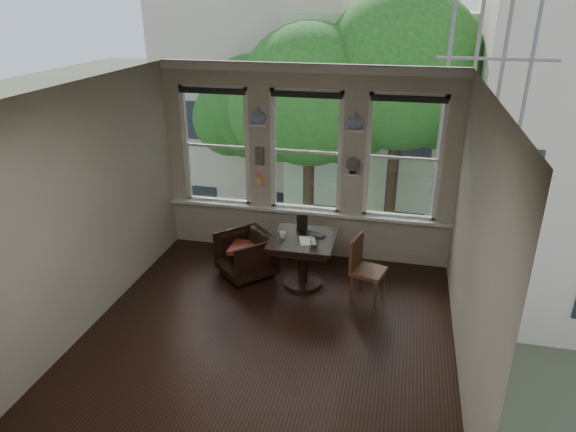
% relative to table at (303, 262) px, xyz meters
% --- Properties ---
extents(ground, '(4.50, 4.50, 0.00)m').
position_rel_table_xyz_m(ground, '(-0.17, -1.19, -0.38)').
color(ground, black).
rests_on(ground, ground).
extents(ceiling, '(4.50, 4.50, 0.00)m').
position_rel_table_xyz_m(ceiling, '(-0.17, -1.19, 2.62)').
color(ceiling, silver).
rests_on(ceiling, ground).
extents(wall_back, '(4.50, 0.00, 4.50)m').
position_rel_table_xyz_m(wall_back, '(-0.17, 1.06, 1.12)').
color(wall_back, beige).
rests_on(wall_back, ground).
extents(wall_front, '(4.50, 0.00, 4.50)m').
position_rel_table_xyz_m(wall_front, '(-0.17, -3.44, 1.12)').
color(wall_front, beige).
rests_on(wall_front, ground).
extents(wall_left, '(0.00, 4.50, 4.50)m').
position_rel_table_xyz_m(wall_left, '(-2.42, -1.19, 1.12)').
color(wall_left, beige).
rests_on(wall_left, ground).
extents(wall_right, '(0.00, 4.50, 4.50)m').
position_rel_table_xyz_m(wall_right, '(2.08, -1.19, 1.12)').
color(wall_right, beige).
rests_on(wall_right, ground).
extents(window_left, '(1.10, 0.12, 1.90)m').
position_rel_table_xyz_m(window_left, '(-1.62, 1.06, 1.32)').
color(window_left, white).
rests_on(window_left, ground).
extents(window_center, '(1.10, 0.12, 1.90)m').
position_rel_table_xyz_m(window_center, '(-0.17, 1.06, 1.32)').
color(window_center, white).
rests_on(window_center, ground).
extents(window_right, '(1.10, 0.12, 1.90)m').
position_rel_table_xyz_m(window_right, '(1.28, 1.06, 1.32)').
color(window_right, white).
rests_on(window_right, ground).
extents(shelf_left, '(0.26, 0.16, 0.03)m').
position_rel_table_xyz_m(shelf_left, '(-0.90, 0.96, 1.73)').
color(shelf_left, white).
rests_on(shelf_left, ground).
extents(shelf_right, '(0.26, 0.16, 0.03)m').
position_rel_table_xyz_m(shelf_right, '(0.55, 0.96, 1.73)').
color(shelf_right, white).
rests_on(shelf_right, ground).
extents(intercom, '(0.14, 0.06, 0.28)m').
position_rel_table_xyz_m(intercom, '(-0.90, 0.99, 1.23)').
color(intercom, '#59544F').
rests_on(intercom, ground).
extents(sticky_notes, '(0.16, 0.01, 0.24)m').
position_rel_table_xyz_m(sticky_notes, '(-0.90, 0.99, 0.88)').
color(sticky_notes, pink).
rests_on(sticky_notes, ground).
extents(desk_fan, '(0.20, 0.20, 0.24)m').
position_rel_table_xyz_m(desk_fan, '(0.55, 0.94, 1.16)').
color(desk_fan, '#59544F').
rests_on(desk_fan, ground).
extents(vase_left, '(0.24, 0.24, 0.25)m').
position_rel_table_xyz_m(vase_left, '(-0.90, 0.96, 1.86)').
color(vase_left, white).
rests_on(vase_left, shelf_left).
extents(vase_right, '(0.24, 0.24, 0.25)m').
position_rel_table_xyz_m(vase_right, '(0.55, 0.96, 1.86)').
color(vase_right, white).
rests_on(vase_right, shelf_right).
extents(table, '(0.90, 0.90, 0.75)m').
position_rel_table_xyz_m(table, '(0.00, 0.00, 0.00)').
color(table, black).
rests_on(table, ground).
extents(armchair_left, '(1.04, 1.04, 0.68)m').
position_rel_table_xyz_m(armchair_left, '(-0.89, 0.08, -0.04)').
color(armchair_left, black).
rests_on(armchair_left, ground).
extents(cushion_red, '(0.45, 0.45, 0.06)m').
position_rel_table_xyz_m(cushion_red, '(-0.89, 0.08, 0.08)').
color(cushion_red, maroon).
rests_on(cushion_red, armchair_left).
extents(side_chair_right, '(0.51, 0.51, 0.92)m').
position_rel_table_xyz_m(side_chair_right, '(0.95, -0.21, 0.09)').
color(side_chair_right, '#4E321C').
rests_on(side_chair_right, ground).
extents(laptop, '(0.37, 0.30, 0.03)m').
position_rel_table_xyz_m(laptop, '(0.11, 0.08, 0.39)').
color(laptop, black).
rests_on(laptop, table).
extents(mug, '(0.10, 0.10, 0.09)m').
position_rel_table_xyz_m(mug, '(-0.28, -0.06, 0.42)').
color(mug, white).
rests_on(mug, table).
extents(drinking_glass, '(0.15, 0.15, 0.10)m').
position_rel_table_xyz_m(drinking_glass, '(0.20, -0.23, 0.42)').
color(drinking_glass, white).
rests_on(drinking_glass, table).
extents(tablet, '(0.17, 0.11, 0.22)m').
position_rel_table_xyz_m(tablet, '(-0.08, 0.28, 0.48)').
color(tablet, black).
rests_on(tablet, table).
extents(papers, '(0.30, 0.35, 0.00)m').
position_rel_table_xyz_m(papers, '(0.07, -0.07, 0.38)').
color(papers, silver).
rests_on(papers, table).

